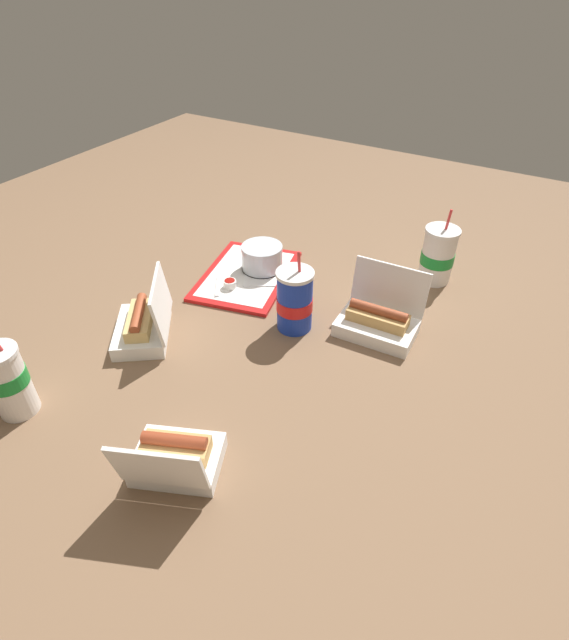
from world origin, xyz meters
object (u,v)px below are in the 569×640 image
(food_tray, at_px, (247,275))
(clamshell_hotdog_left, at_px, (378,320))
(soda_cup_center, at_px, (438,255))
(plastic_fork, at_px, (218,286))
(cake_container, at_px, (262,258))
(soda_cup_back, at_px, (8,381))
(soda_cup_left, at_px, (295,301))
(clamshell_hotdog_corner, at_px, (144,324))
(clamshell_hotdog_back, at_px, (175,457))
(ketchup_cup, at_px, (230,283))

(food_tray, bearing_deg, clamshell_hotdog_left, -96.21)
(soda_cup_center, bearing_deg, plastic_fork, 125.40)
(cake_container, relative_size, soda_cup_back, 0.56)
(food_tray, relative_size, soda_cup_left, 1.75)
(cake_container, relative_size, plastic_fork, 1.21)
(clamshell_hotdog_corner, distance_m, clamshell_hotdog_back, 0.46)
(cake_container, distance_m, ketchup_cup, 0.14)
(food_tray, bearing_deg, clamshell_hotdog_corner, 169.49)
(food_tray, bearing_deg, cake_container, -31.22)
(clamshell_hotdog_corner, bearing_deg, clamshell_hotdog_left, -58.01)
(clamshell_hotdog_left, bearing_deg, soda_cup_center, -9.20)
(food_tray, height_order, clamshell_hotdog_left, clamshell_hotdog_left)
(food_tray, xyz_separation_m, cake_container, (0.05, -0.03, 0.05))
(food_tray, bearing_deg, clamshell_hotdog_back, -157.35)
(cake_container, xyz_separation_m, ketchup_cup, (-0.14, 0.03, -0.03))
(food_tray, distance_m, soda_cup_back, 0.75)
(plastic_fork, height_order, soda_cup_left, soda_cup_left)
(plastic_fork, relative_size, soda_cup_left, 0.46)
(plastic_fork, height_order, clamshell_hotdog_corner, clamshell_hotdog_corner)
(soda_cup_left, bearing_deg, clamshell_hotdog_back, -177.19)
(ketchup_cup, xyz_separation_m, soda_cup_center, (0.38, -0.52, 0.06))
(plastic_fork, height_order, soda_cup_back, soda_cup_back)
(plastic_fork, height_order, soda_cup_center, soda_cup_center)
(cake_container, distance_m, soda_cup_left, 0.30)
(food_tray, height_order, cake_container, cake_container)
(food_tray, distance_m, ketchup_cup, 0.09)
(ketchup_cup, xyz_separation_m, clamshell_hotdog_left, (0.04, -0.46, 0.01))
(ketchup_cup, bearing_deg, clamshell_hotdog_corner, 166.41)
(plastic_fork, xyz_separation_m, clamshell_hotdog_back, (-0.57, -0.32, 0.03))
(clamshell_hotdog_back, bearing_deg, cake_container, 19.22)
(clamshell_hotdog_left, bearing_deg, cake_container, 77.14)
(soda_cup_center, bearing_deg, clamshell_hotdog_corner, 138.68)
(clamshell_hotdog_left, bearing_deg, soda_cup_back, 138.56)
(soda_cup_left, bearing_deg, clamshell_hotdog_corner, 126.28)
(food_tray, xyz_separation_m, ketchup_cup, (-0.09, 0.00, 0.02))
(clamshell_hotdog_corner, bearing_deg, ketchup_cup, -13.59)
(food_tray, xyz_separation_m, soda_cup_left, (-0.14, -0.26, 0.08))
(soda_cup_back, height_order, soda_cup_center, same)
(clamshell_hotdog_back, bearing_deg, ketchup_cup, 25.70)
(cake_container, bearing_deg, plastic_fork, 157.80)
(clamshell_hotdog_left, relative_size, soda_cup_left, 0.90)
(plastic_fork, bearing_deg, soda_cup_back, 137.53)
(clamshell_hotdog_back, xyz_separation_m, soda_cup_center, (0.96, -0.24, 0.05))
(clamshell_hotdog_corner, height_order, clamshell_hotdog_back, clamshell_hotdog_corner)
(cake_container, bearing_deg, soda_cup_left, -130.46)
(food_tray, distance_m, clamshell_hotdog_back, 0.74)
(cake_container, xyz_separation_m, soda_cup_back, (-0.78, 0.17, 0.04))
(clamshell_hotdog_left, xyz_separation_m, soda_cup_center, (0.34, -0.05, 0.05))
(cake_container, xyz_separation_m, soda_cup_center, (0.24, -0.49, 0.04))
(soda_cup_left, bearing_deg, cake_container, 49.54)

